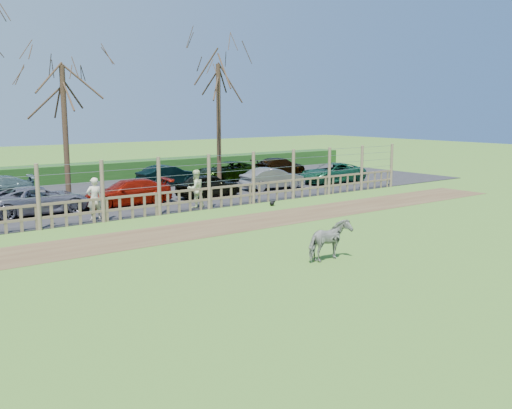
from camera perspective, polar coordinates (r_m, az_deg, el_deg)
ground at (r=18.11m, az=2.25°, el=-4.79°), size 120.00×120.00×0.00m
dirt_strip at (r=21.69m, az=-5.30°, el=-2.42°), size 34.00×2.80×0.01m
asphalt at (r=30.52m, az=-15.25°, el=0.78°), size 44.00×13.00×0.04m
hedge at (r=37.00m, az=-19.34°, el=2.89°), size 46.00×2.00×1.10m
fence at (r=24.55m, az=-9.64°, el=0.78°), size 30.16×0.16×2.50m
tree_mid at (r=28.57m, az=-18.68°, el=9.81°), size 4.80×4.80×6.83m
tree_right at (r=33.01m, az=-3.78°, el=10.82°), size 4.80×4.80×7.35m
zebra at (r=17.13m, az=7.38°, el=-3.61°), size 1.48×0.75×1.21m
visitor_a at (r=23.93m, az=-15.85°, el=0.56°), size 0.66×0.47×1.72m
visitor_b at (r=26.05m, az=-6.07°, el=1.58°), size 0.86×0.69×1.72m
crow at (r=26.71m, az=1.63°, el=0.12°), size 0.30×0.22×0.24m
car_2 at (r=26.08m, az=-20.90°, el=0.43°), size 4.33×2.03×1.20m
car_3 at (r=27.26m, az=-12.70°, el=1.19°), size 4.27×2.04×1.20m
car_4 at (r=29.15m, az=-4.79°, el=1.92°), size 3.68×1.87×1.20m
car_5 at (r=31.99m, az=1.66°, el=2.62°), size 3.76×1.65×1.20m
car_6 at (r=35.08m, az=7.62°, el=3.15°), size 4.38×2.13×1.20m
car_11 at (r=33.87m, az=-8.81°, el=2.90°), size 3.71×1.48×1.20m
car_12 at (r=35.73m, az=-2.93°, el=3.34°), size 4.38×2.13×1.20m
car_13 at (r=38.71m, az=2.36°, el=3.82°), size 4.29×2.12×1.20m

